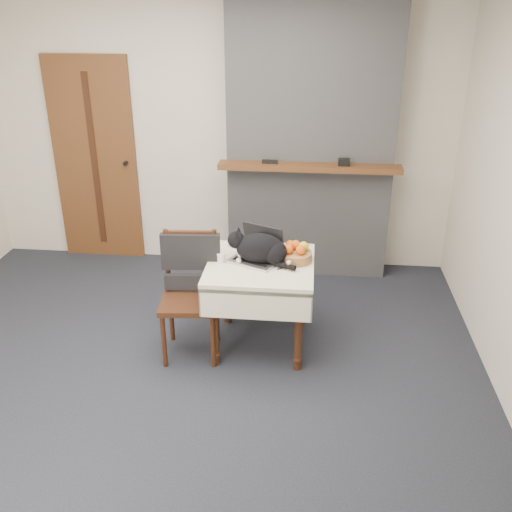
{
  "coord_description": "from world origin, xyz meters",
  "views": [
    {
      "loc": [
        0.93,
        -3.32,
        2.49
      ],
      "look_at": [
        0.55,
        0.39,
        0.78
      ],
      "focal_mm": 40.0,
      "sensor_mm": 36.0,
      "label": 1
    }
  ],
  "objects_px": {
    "cream_jar": "(221,258)",
    "chair": "(190,277)",
    "side_table": "(260,277)",
    "cat": "(261,249)",
    "laptop": "(258,252)",
    "door": "(95,161)",
    "fruit_basket": "(295,253)",
    "pill_bottle": "(289,265)"
  },
  "relations": [
    {
      "from": "laptop",
      "to": "chair",
      "type": "bearing_deg",
      "value": -139.51
    },
    {
      "from": "door",
      "to": "fruit_basket",
      "type": "distance_m",
      "value": 2.51
    },
    {
      "from": "cat",
      "to": "chair",
      "type": "xyz_separation_m",
      "value": [
        -0.52,
        -0.08,
        -0.21
      ]
    },
    {
      "from": "door",
      "to": "pill_bottle",
      "type": "height_order",
      "value": "door"
    },
    {
      "from": "door",
      "to": "chair",
      "type": "height_order",
      "value": "door"
    },
    {
      "from": "laptop",
      "to": "pill_bottle",
      "type": "relative_size",
      "value": 6.37
    },
    {
      "from": "side_table",
      "to": "pill_bottle",
      "type": "xyz_separation_m",
      "value": [
        0.21,
        -0.09,
        0.15
      ]
    },
    {
      "from": "cream_jar",
      "to": "chair",
      "type": "xyz_separation_m",
      "value": [
        -0.22,
        -0.06,
        -0.13
      ]
    },
    {
      "from": "cat",
      "to": "side_table",
      "type": "bearing_deg",
      "value": -116.01
    },
    {
      "from": "side_table",
      "to": "laptop",
      "type": "distance_m",
      "value": 0.19
    },
    {
      "from": "door",
      "to": "cat",
      "type": "bearing_deg",
      "value": -40.59
    },
    {
      "from": "side_table",
      "to": "fruit_basket",
      "type": "bearing_deg",
      "value": 15.72
    },
    {
      "from": "fruit_basket",
      "to": "side_table",
      "type": "bearing_deg",
      "value": -164.28
    },
    {
      "from": "fruit_basket",
      "to": "door",
      "type": "bearing_deg",
      "value": 144.18
    },
    {
      "from": "side_table",
      "to": "fruit_basket",
      "type": "distance_m",
      "value": 0.31
    },
    {
      "from": "chair",
      "to": "cat",
      "type": "bearing_deg",
      "value": 4.33
    },
    {
      "from": "cat",
      "to": "pill_bottle",
      "type": "bearing_deg",
      "value": -21.72
    },
    {
      "from": "laptop",
      "to": "fruit_basket",
      "type": "relative_size",
      "value": 1.71
    },
    {
      "from": "cream_jar",
      "to": "pill_bottle",
      "type": "distance_m",
      "value": 0.51
    },
    {
      "from": "chair",
      "to": "pill_bottle",
      "type": "bearing_deg",
      "value": -6.25
    },
    {
      "from": "laptop",
      "to": "door",
      "type": "bearing_deg",
      "value": 164.55
    },
    {
      "from": "side_table",
      "to": "laptop",
      "type": "xyz_separation_m",
      "value": [
        -0.02,
        0.06,
        0.17
      ]
    },
    {
      "from": "laptop",
      "to": "chair",
      "type": "distance_m",
      "value": 0.53
    },
    {
      "from": "cat",
      "to": "pill_bottle",
      "type": "relative_size",
      "value": 7.81
    },
    {
      "from": "door",
      "to": "pill_bottle",
      "type": "bearing_deg",
      "value": -39.31
    },
    {
      "from": "door",
      "to": "cat",
      "type": "distance_m",
      "value": 2.36
    },
    {
      "from": "side_table",
      "to": "cat",
      "type": "distance_m",
      "value": 0.22
    },
    {
      "from": "door",
      "to": "laptop",
      "type": "xyz_separation_m",
      "value": [
        1.75,
        -1.47,
        -0.24
      ]
    },
    {
      "from": "pill_bottle",
      "to": "cream_jar",
      "type": "bearing_deg",
      "value": 171.14
    },
    {
      "from": "laptop",
      "to": "chair",
      "type": "xyz_separation_m",
      "value": [
        -0.49,
        -0.14,
        -0.16
      ]
    },
    {
      "from": "cat",
      "to": "fruit_basket",
      "type": "bearing_deg",
      "value": 18.78
    },
    {
      "from": "pill_bottle",
      "to": "chair",
      "type": "bearing_deg",
      "value": 178.59
    },
    {
      "from": "cat",
      "to": "pill_bottle",
      "type": "distance_m",
      "value": 0.24
    },
    {
      "from": "laptop",
      "to": "pill_bottle",
      "type": "distance_m",
      "value": 0.28
    },
    {
      "from": "side_table",
      "to": "cat",
      "type": "height_order",
      "value": "cat"
    },
    {
      "from": "laptop",
      "to": "pill_bottle",
      "type": "bearing_deg",
      "value": -9.24
    },
    {
      "from": "laptop",
      "to": "fruit_basket",
      "type": "distance_m",
      "value": 0.27
    },
    {
      "from": "door",
      "to": "pill_bottle",
      "type": "xyz_separation_m",
      "value": [
        1.99,
        -1.63,
        -0.27
      ]
    },
    {
      "from": "cat",
      "to": "cream_jar",
      "type": "xyz_separation_m",
      "value": [
        -0.29,
        -0.02,
        -0.08
      ]
    },
    {
      "from": "side_table",
      "to": "laptop",
      "type": "height_order",
      "value": "laptop"
    },
    {
      "from": "cat",
      "to": "laptop",
      "type": "bearing_deg",
      "value": 121.25
    },
    {
      "from": "pill_bottle",
      "to": "laptop",
      "type": "bearing_deg",
      "value": 146.22
    }
  ]
}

